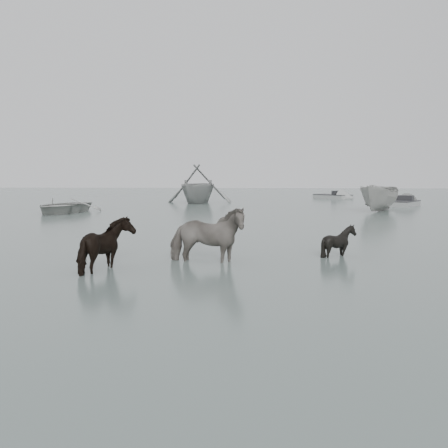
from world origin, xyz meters
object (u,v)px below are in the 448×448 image
Objects in this scene: pony_dark at (108,240)px; pony_black at (339,237)px; rowboat_lead at (63,204)px; pony_pinto at (206,229)px.

pony_dark is 6.30m from pony_black.
rowboat_lead is at bearing 15.72° from pony_dark.
pony_pinto reaches higher than pony_dark.
pony_dark is 0.30× the size of rowboat_lead.
pony_black is at bearing -63.58° from pony_pinto.
rowboat_lead is at bearing 51.38° from pony_black.
pony_dark is 18.96m from rowboat_lead.
rowboat_lead is (-8.00, 17.19, -0.23)m from pony_dark.
pony_pinto is 1.43× the size of pony_dark.
pony_pinto is 3.81m from pony_black.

